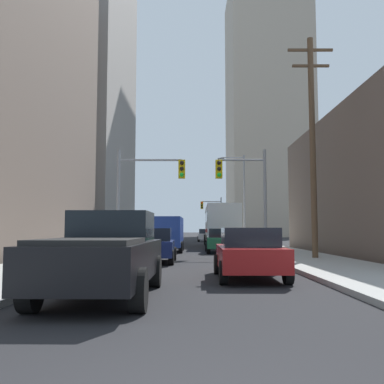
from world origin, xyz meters
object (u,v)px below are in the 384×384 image
Objects in this scene: pickup_truck_black at (106,254)px; sedan_navy at (154,245)px; sedan_maroon at (174,236)px; traffic_signal_far_right at (213,211)px; city_bus at (221,224)px; sedan_silver at (206,235)px; cargo_van_blue at (167,232)px; sedan_red at (249,253)px; traffic_signal_near_left at (148,184)px; traffic_signal_near_right at (244,185)px; sedan_green at (222,240)px.

pickup_truck_black reaches higher than sedan_navy.
sedan_maroon is 0.71× the size of traffic_signal_far_right.
city_bus reaches higher than sedan_navy.
sedan_maroon and sedan_silver have the same top height.
cargo_van_blue reaches higher than sedan_red.
cargo_van_blue is 17.44m from sedan_maroon.
traffic_signal_near_right is at bearing -0.01° from traffic_signal_near_left.
sedan_green is at bearing -93.71° from city_bus.
traffic_signal_near_left is at bearing 99.14° from sedan_navy.
sedan_silver is at bearing 84.10° from sedan_navy.
sedan_navy and sedan_green have the same top height.
traffic_signal_near_left and traffic_signal_far_right have the same top height.
sedan_maroon is at bearing 88.46° from traffic_signal_near_left.
traffic_signal_near_right reaches higher than cargo_van_blue.
city_bus reaches higher than sedan_green.
city_bus is 2.73× the size of sedan_red.
sedan_maroon is (-0.03, 36.26, -0.16)m from pickup_truck_black.
sedan_red is 0.70× the size of traffic_signal_far_right.
sedan_navy is at bearing -95.90° from sedan_silver.
traffic_signal_near_right is at bearing 46.45° from sedan_navy.
sedan_navy is at bearing -90.41° from cargo_van_blue.
sedan_red is 0.70× the size of traffic_signal_near_right.
cargo_van_blue is at bearing -98.02° from sedan_silver.
city_bus reaches higher than sedan_red.
sedan_green is 0.71× the size of traffic_signal_near_left.
sedan_silver is at bearing 93.09° from city_bus.
pickup_truck_black reaches higher than sedan_maroon.
traffic_signal_near_left is at bearing -91.54° from sedan_maroon.
city_bus is at bearing -90.99° from traffic_signal_far_right.
city_bus is 23.94m from sedan_red.
traffic_signal_near_left is at bearing 179.99° from traffic_signal_near_right.
pickup_truck_black is 1.29× the size of sedan_navy.
cargo_van_blue is 5.13m from traffic_signal_near_left.
sedan_red is at bearing -89.92° from sedan_silver.
sedan_red is (3.61, 3.37, -0.16)m from pickup_truck_black.
traffic_signal_near_right is at bearing -42.68° from cargo_van_blue.
sedan_green is 18.87m from sedan_maroon.
sedan_silver is (3.58, 6.09, 0.00)m from sedan_maroon.
pickup_truck_black is 1.04× the size of cargo_van_blue.
sedan_silver is at bearing 85.20° from pickup_truck_black.
traffic_signal_near_left reaches higher than sedan_maroon.
city_bus is 2.72× the size of sedan_silver.
sedan_maroon is at bearing 90.04° from pickup_truck_black.
city_bus is 18.11m from sedan_navy.
traffic_signal_near_right and traffic_signal_far_right have the same top height.
traffic_signal_far_right is (5.39, 36.68, -0.04)m from traffic_signal_near_left.
sedan_navy is at bearing 88.92° from pickup_truck_black.
sedan_maroon is 1.00× the size of sedan_silver.
traffic_signal_near_right is at bearing 83.74° from sedan_red.
traffic_signal_far_right is (4.61, 41.59, 3.23)m from sedan_navy.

